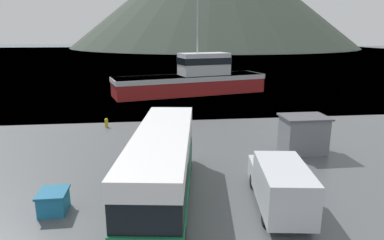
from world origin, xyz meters
name	(u,v)px	position (x,y,z in m)	size (l,w,h in m)	color
water_surface	(157,52)	(0.00, 143.08, 0.00)	(240.00, 240.00, 0.00)	#475B6B
tour_bus	(163,163)	(-2.32, 7.63, 1.92)	(4.07, 11.33, 3.44)	#146B3D
delivery_van	(280,184)	(2.98, 6.21, 1.21)	(2.87, 6.17, 2.27)	silver
fishing_boat	(193,79)	(2.74, 37.41, 1.98)	(20.84, 9.78, 12.14)	maroon
storage_bin	(54,201)	(-7.30, 7.06, 0.51)	(1.26, 1.45, 1.01)	teal
dock_kiosk	(303,134)	(7.37, 13.50, 1.27)	(3.04, 2.35, 2.52)	slate
small_boat	(185,85)	(2.12, 42.58, 0.35)	(5.56, 3.98, 0.70)	maroon
mooring_bollard	(106,122)	(-6.72, 21.56, 0.43)	(0.32, 0.32, 0.79)	#B29919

